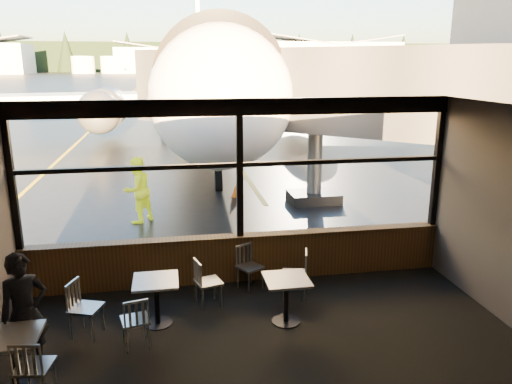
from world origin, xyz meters
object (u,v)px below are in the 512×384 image
object	(u,v)px
cafe_table_near	(286,301)
cafe_table_mid	(157,302)
chair_near_w	(208,282)
chair_near_n	(250,267)
chair_mid_s	(135,321)
passenger	(25,313)
chair_left_s	(34,367)
cone_nose	(238,188)
cafe_table_left	(13,364)
ground_crew	(137,190)
chair_near_e	(294,275)
airliner	(203,30)
jet_bridge	(332,122)
chair_mid_w	(86,309)

from	to	relation	value
cafe_table_near	cafe_table_mid	size ratio (longest dim) A/B	0.99
chair_near_w	chair_near_n	world-z (taller)	chair_near_w
chair_mid_s	passenger	xyz separation A→B (m)	(-1.41, -0.34, 0.43)
chair_left_s	chair_mid_s	bearing A→B (deg)	49.90
passenger	cone_nose	size ratio (longest dim) A/B	3.08
cafe_table_left	passenger	world-z (taller)	passenger
chair_left_s	ground_crew	distance (m)	7.22
chair_near_e	passenger	xyz separation A→B (m)	(-4.12, -1.43, 0.39)
airliner	cafe_table_left	world-z (taller)	airliner
jet_bridge	chair_mid_s	distance (m)	9.51
cafe_table_left	ground_crew	size ratio (longest dim) A/B	0.46
chair_near_e	chair_mid_w	size ratio (longest dim) A/B	1.02
cafe_table_near	chair_near_w	xyz separation A→B (m)	(-1.19, 0.80, 0.05)
chair_mid_w	ground_crew	world-z (taller)	ground_crew
cafe_table_left	airliner	bearing A→B (deg)	79.42
jet_bridge	chair_mid_w	bearing A→B (deg)	-131.33
cafe_table_mid	cone_nose	world-z (taller)	cafe_table_mid
cafe_table_near	cafe_table_left	world-z (taller)	cafe_table_left
airliner	cafe_table_mid	xyz separation A→B (m)	(-2.45, -21.23, -5.41)
chair_mid_w	chair_left_s	bearing A→B (deg)	4.36
cafe_table_near	cafe_table_left	distance (m)	4.00
jet_bridge	passenger	xyz separation A→B (m)	(-6.88, -7.86, -1.54)
chair_near_e	ground_crew	xyz separation A→B (m)	(-2.97, 5.04, 0.42)
chair_mid_s	passenger	world-z (taller)	passenger
cafe_table_mid	cafe_table_left	xyz separation A→B (m)	(-1.78, -1.41, 0.01)
cafe_table_near	ground_crew	bearing A→B (deg)	114.21
cafe_table_mid	cone_nose	bearing A→B (deg)	72.66
chair_near_e	ground_crew	bearing A→B (deg)	45.90
airliner	chair_left_s	world-z (taller)	airliner
jet_bridge	cafe_table_mid	distance (m)	8.88
cafe_table_left	passenger	xyz separation A→B (m)	(0.06, 0.49, 0.45)
jet_bridge	cafe_table_left	size ratio (longest dim) A/B	13.66
chair_near_n	ground_crew	xyz separation A→B (m)	(-2.26, 4.51, 0.45)
chair_near_e	chair_near_w	xyz separation A→B (m)	(-1.53, -0.01, -0.02)
chair_mid_w	cone_nose	xyz separation A→B (m)	(3.45, 7.79, -0.18)
cafe_table_near	cafe_table_mid	bearing A→B (deg)	171.67
chair_near_e	chair_mid_s	world-z (taller)	chair_near_e
chair_left_s	ground_crew	xyz separation A→B (m)	(0.91, 7.15, 0.43)
chair_near_w	chair_left_s	bearing A→B (deg)	-63.77
chair_near_e	chair_mid_s	size ratio (longest dim) A/B	1.10
airliner	chair_mid_w	world-z (taller)	airliner
chair_mid_s	cone_nose	size ratio (longest dim) A/B	1.51
passenger	chair_mid_w	bearing A→B (deg)	23.06
ground_crew	passenger	bearing A→B (deg)	34.96
chair_near_n	passenger	size ratio (longest dim) A/B	0.50
passenger	cafe_table_near	bearing A→B (deg)	-17.61
jet_bridge	cone_nose	distance (m)	3.56
ground_crew	cafe_table_near	bearing A→B (deg)	69.22
cafe_table_near	chair_near_w	distance (m)	1.44
cafe_table_near	chair_near_n	distance (m)	1.39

